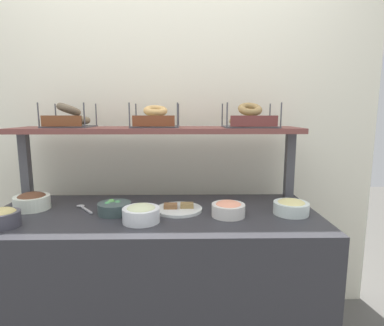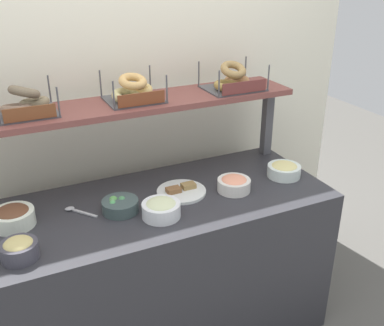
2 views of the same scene
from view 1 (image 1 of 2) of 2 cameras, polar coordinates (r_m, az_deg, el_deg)
back_wall at (r=2.13m, az=-5.56°, el=4.73°), size 2.90×0.06×2.40m
deli_counter at (r=1.84m, az=-6.58°, el=-21.66°), size 1.70×0.70×0.85m
shelf_riser_left at (r=2.10m, az=-28.20°, el=-0.54°), size 0.05×0.05×0.40m
shelf_riser_right at (r=1.97m, az=17.43°, el=-0.44°), size 0.05×0.05×0.40m
upper_shelf at (r=1.85m, az=-6.26°, el=6.05°), size 1.66×0.32×0.03m
bowl_scallion_spread at (r=1.52m, az=-9.30°, el=-9.06°), size 0.18×0.18×0.09m
bowl_lox_spread at (r=1.59m, az=6.67°, el=-8.30°), size 0.17×0.17×0.08m
bowl_veggie_mix at (r=1.67m, az=-14.05°, el=-7.96°), size 0.17×0.17×0.07m
bowl_chocolate_spread at (r=1.89m, az=-27.27°, el=-6.19°), size 0.19×0.19×0.09m
bowl_hummus at (r=1.68m, az=-31.34°, el=-8.51°), size 0.15×0.15×0.09m
bowl_egg_salad at (r=1.69m, az=17.70°, el=-7.63°), size 0.18×0.18×0.08m
serving_plate_white at (r=1.67m, az=-2.44°, el=-8.38°), size 0.25×0.25×0.04m
serving_spoon_near_plate at (r=1.80m, az=-19.31°, el=-7.73°), size 0.13×0.15×0.01m
bagel_basket_poppy at (r=1.98m, az=-21.63°, el=7.56°), size 0.27×0.26×0.15m
bagel_basket_plain at (r=1.86m, az=-6.75°, el=7.99°), size 0.28×0.25×0.14m
bagel_basket_everything at (r=1.86m, az=10.50°, el=7.85°), size 0.31×0.26×0.15m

